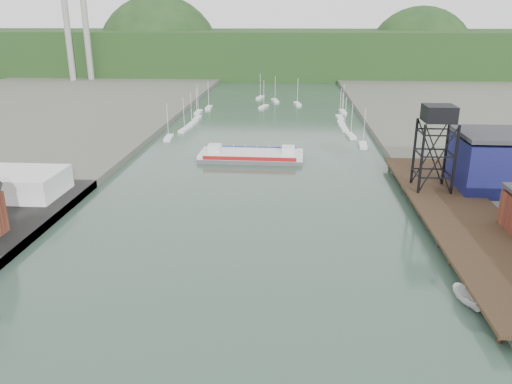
# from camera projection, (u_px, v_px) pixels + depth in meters

# --- Properties ---
(east_pier) EXTENTS (14.00, 70.00, 2.45)m
(east_pier) POSITION_uv_depth(u_px,v_px,m) (462.00, 215.00, 84.03)
(east_pier) COLOR black
(east_pier) RESTS_ON ground
(white_shed) EXTENTS (18.00, 12.00, 4.50)m
(white_shed) POSITION_uv_depth(u_px,v_px,m) (13.00, 183.00, 93.66)
(white_shed) COLOR silver
(white_shed) RESTS_ON west_quay
(lift_tower) EXTENTS (6.50, 6.50, 16.00)m
(lift_tower) POSITION_uv_depth(u_px,v_px,m) (438.00, 119.00, 91.87)
(lift_tower) COLOR black
(lift_tower) RESTS_ON east_pier
(blue_shed) EXTENTS (20.50, 14.50, 11.30)m
(blue_shed) POSITION_uv_depth(u_px,v_px,m) (510.00, 162.00, 95.55)
(blue_shed) COLOR #0E103E
(blue_shed) RESTS_ON east_land
(marina_sailboats) EXTENTS (57.71, 92.65, 0.90)m
(marina_sailboats) POSITION_uv_depth(u_px,v_px,m) (269.00, 117.00, 175.08)
(marina_sailboats) COLOR silver
(marina_sailboats) RESTS_ON ground
(smokestacks) EXTENTS (11.20, 8.20, 60.00)m
(smokestacks) POSITION_uv_depth(u_px,v_px,m) (76.00, 25.00, 261.16)
(smokestacks) COLOR gray
(smokestacks) RESTS_ON ground
(distant_hills) EXTENTS (500.00, 120.00, 80.00)m
(distant_hills) POSITION_uv_depth(u_px,v_px,m) (275.00, 55.00, 325.44)
(distant_hills) COLOR #1A3216
(distant_hills) RESTS_ON ground
(chain_ferry) EXTENTS (25.58, 10.79, 3.66)m
(chain_ferry) POSITION_uv_depth(u_px,v_px,m) (251.00, 156.00, 123.37)
(chain_ferry) COLOR #4E4E51
(chain_ferry) RESTS_ON ground
(motorboat) EXTENTS (3.68, 5.80, 2.10)m
(motorboat) POSITION_uv_depth(u_px,v_px,m) (469.00, 299.00, 60.37)
(motorboat) COLOR silver
(motorboat) RESTS_ON ground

